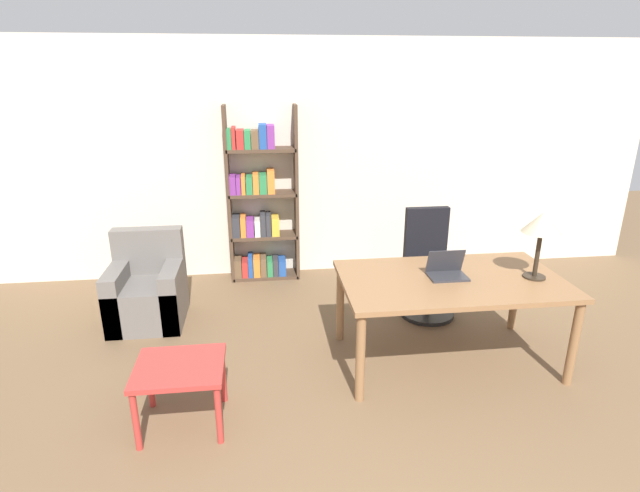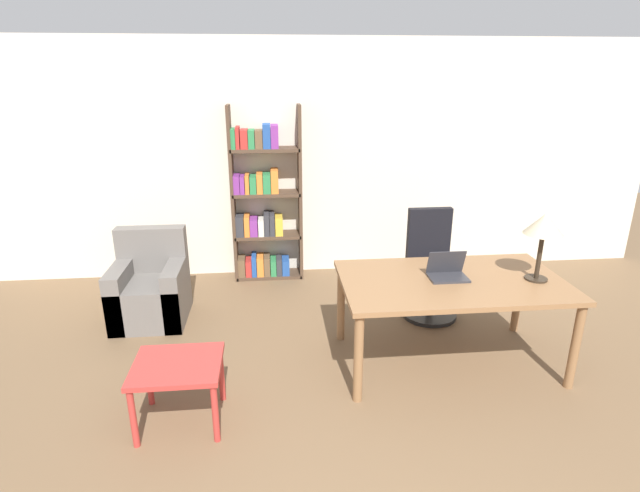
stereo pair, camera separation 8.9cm
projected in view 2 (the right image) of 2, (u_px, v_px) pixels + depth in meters
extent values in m
cube|color=beige|center=(323.00, 160.00, 5.81)|extent=(8.00, 0.06, 2.70)
cube|color=olive|center=(452.00, 282.00, 4.01)|extent=(1.79, 1.04, 0.04)
cylinder|color=olive|center=(358.00, 359.00, 3.62)|extent=(0.07, 0.07, 0.71)
cylinder|color=olive|center=(575.00, 347.00, 3.78)|extent=(0.07, 0.07, 0.71)
cylinder|color=olive|center=(341.00, 304.00, 4.48)|extent=(0.07, 0.07, 0.71)
cylinder|color=olive|center=(518.00, 296.00, 4.64)|extent=(0.07, 0.07, 0.71)
cube|color=#2D2D33|center=(448.00, 278.00, 4.01)|extent=(0.31, 0.21, 0.02)
cube|color=#2D2D33|center=(446.00, 262.00, 4.04)|extent=(0.31, 0.07, 0.20)
cube|color=#19233D|center=(446.00, 261.00, 4.04)|extent=(0.28, 0.06, 0.18)
cylinder|color=#2D2319|center=(536.00, 279.00, 4.00)|extent=(0.18, 0.18, 0.01)
cylinder|color=#2D2319|center=(539.00, 256.00, 3.93)|extent=(0.04, 0.04, 0.37)
cone|color=#C6B793|center=(544.00, 224.00, 3.84)|extent=(0.30, 0.30, 0.16)
cylinder|color=black|center=(429.00, 314.00, 5.03)|extent=(0.54, 0.54, 0.04)
cylinder|color=#262626|center=(430.00, 296.00, 4.96)|extent=(0.06, 0.06, 0.35)
cube|color=black|center=(432.00, 276.00, 4.89)|extent=(0.45, 0.45, 0.10)
cube|color=black|center=(429.00, 237.00, 4.95)|extent=(0.43, 0.08, 0.58)
cube|color=#B2332D|center=(177.00, 366.00, 3.37)|extent=(0.59, 0.52, 0.04)
cylinder|color=#B2332D|center=(133.00, 419.00, 3.21)|extent=(0.04, 0.04, 0.43)
cylinder|color=#B2332D|center=(215.00, 413.00, 3.26)|extent=(0.04, 0.04, 0.43)
cylinder|color=#B2332D|center=(149.00, 378.00, 3.63)|extent=(0.04, 0.04, 0.43)
cylinder|color=#B2332D|center=(221.00, 374.00, 3.68)|extent=(0.04, 0.04, 0.43)
cube|color=#66605B|center=(151.00, 300.00, 4.89)|extent=(0.68, 0.70, 0.42)
cube|color=#66605B|center=(152.00, 249.00, 5.00)|extent=(0.68, 0.16, 0.45)
cube|color=#66605B|center=(123.00, 294.00, 4.84)|extent=(0.16, 0.70, 0.58)
cube|color=#66605B|center=(177.00, 292.00, 4.89)|extent=(0.16, 0.70, 0.58)
cube|color=#4C3828|center=(233.00, 196.00, 5.64)|extent=(0.04, 0.28, 2.00)
cube|color=#4C3828|center=(300.00, 194.00, 5.72)|extent=(0.04, 0.28, 2.00)
cube|color=#4C3828|center=(270.00, 275.00, 6.00)|extent=(0.76, 0.28, 0.04)
cube|color=brown|center=(242.00, 266.00, 5.93)|extent=(0.08, 0.24, 0.21)
cube|color=#B72D28|center=(249.00, 267.00, 5.94)|extent=(0.07, 0.24, 0.19)
cube|color=#234C99|center=(254.00, 264.00, 5.94)|extent=(0.05, 0.24, 0.25)
cube|color=orange|center=(260.00, 265.00, 5.95)|extent=(0.08, 0.24, 0.23)
cube|color=brown|center=(267.00, 265.00, 5.96)|extent=(0.07, 0.24, 0.23)
cube|color=#2D7F47|center=(273.00, 266.00, 5.97)|extent=(0.07, 0.24, 0.19)
cube|color=#333338|center=(279.00, 265.00, 5.98)|extent=(0.06, 0.24, 0.20)
cube|color=#234C99|center=(286.00, 265.00, 5.99)|extent=(0.08, 0.24, 0.18)
cube|color=#4C3828|center=(268.00, 235.00, 5.84)|extent=(0.76, 0.28, 0.04)
cube|color=#333338|center=(240.00, 225.00, 5.77)|extent=(0.09, 0.24, 0.23)
cube|color=orange|center=(247.00, 225.00, 5.77)|extent=(0.06, 0.24, 0.23)
cube|color=#7F338C|center=(254.00, 226.00, 5.79)|extent=(0.09, 0.24, 0.20)
cube|color=silver|center=(261.00, 226.00, 5.80)|extent=(0.06, 0.24, 0.18)
cube|color=#333338|center=(267.00, 223.00, 5.79)|extent=(0.06, 0.24, 0.26)
cube|color=#333338|center=(272.00, 223.00, 5.80)|extent=(0.06, 0.24, 0.25)
cube|color=gold|center=(279.00, 225.00, 5.81)|extent=(0.09, 0.24, 0.21)
cube|color=#4C3828|center=(267.00, 194.00, 5.67)|extent=(0.76, 0.28, 0.04)
cube|color=#7F338C|center=(237.00, 184.00, 5.60)|extent=(0.07, 0.24, 0.20)
cube|color=#7F338C|center=(243.00, 184.00, 5.61)|extent=(0.05, 0.24, 0.19)
cube|color=orange|center=(247.00, 183.00, 5.61)|extent=(0.04, 0.24, 0.21)
cube|color=#2D7F47|center=(253.00, 184.00, 5.62)|extent=(0.07, 0.24, 0.19)
cube|color=orange|center=(260.00, 183.00, 5.63)|extent=(0.07, 0.24, 0.22)
cube|color=#2D7F47|center=(267.00, 183.00, 5.63)|extent=(0.08, 0.24, 0.21)
cube|color=orange|center=(275.00, 181.00, 5.63)|extent=(0.08, 0.24, 0.26)
cube|color=#4C3828|center=(265.00, 149.00, 5.51)|extent=(0.76, 0.28, 0.04)
cube|color=#2D7F47|center=(233.00, 138.00, 5.44)|extent=(0.05, 0.24, 0.21)
cube|color=#B72D28|center=(238.00, 137.00, 5.44)|extent=(0.04, 0.24, 0.23)
cube|color=#B72D28|center=(244.00, 139.00, 5.45)|extent=(0.08, 0.24, 0.20)
cube|color=#2D7F47|center=(251.00, 139.00, 5.46)|extent=(0.07, 0.24, 0.20)
cube|color=brown|center=(259.00, 139.00, 5.47)|extent=(0.08, 0.24, 0.19)
cube|color=#234C99|center=(267.00, 136.00, 5.46)|extent=(0.08, 0.24, 0.26)
cube|color=#7F338C|center=(274.00, 136.00, 5.47)|extent=(0.08, 0.24, 0.25)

